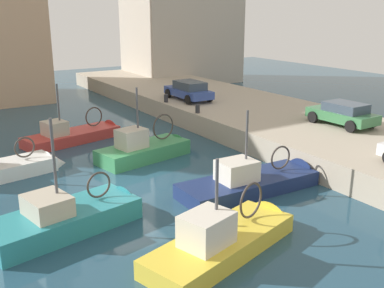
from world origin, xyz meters
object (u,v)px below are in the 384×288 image
Objects in this scene: fishing_boat_red at (78,139)px; fishing_boat_white at (2,175)px; mooring_bollard_mid at (166,98)px; fishing_boat_teal at (75,224)px; fishing_boat_navy at (257,187)px; fishing_boat_yellow at (229,245)px; parked_car_green at (343,113)px; parked_car_blue at (189,90)px; mooring_bollard_south at (198,109)px; fishing_boat_green at (149,155)px.

fishing_boat_red is 6.46m from fishing_boat_white.
fishing_boat_red is 11.97× the size of mooring_bollard_mid.
fishing_boat_navy is (7.70, -0.72, 0.01)m from fishing_boat_teal.
fishing_boat_yellow is 13.56m from parked_car_green.
parked_car_blue is (8.73, 1.76, 1.79)m from fishing_boat_red.
fishing_boat_red is 11.97× the size of mooring_bollard_south.
fishing_boat_white is (-8.91, 7.29, 0.03)m from fishing_boat_navy.
parked_car_blue is at bearing 65.37° from mooring_bollard_south.
fishing_boat_navy is at bearing -71.00° from fishing_boat_red.
fishing_boat_teal is at bearing -135.14° from parked_car_blue.
fishing_boat_yellow reaches higher than fishing_boat_white.
fishing_boat_green is 5.90m from mooring_bollard_south.
mooring_bollard_south is at bearing 71.95° from fishing_boat_navy.
fishing_boat_green reaches higher than mooring_bollard_south.
mooring_bollard_south is at bearing 31.01° from fishing_boat_green.
fishing_boat_red reaches higher than parked_car_green.
fishing_boat_teal reaches higher than parked_car_blue.
fishing_boat_navy is 1.11× the size of fishing_boat_white.
fishing_boat_green is at bearing 106.62° from fishing_boat_navy.
parked_car_green is 12.01m from mooring_bollard_mid.
fishing_boat_white is at bearing 140.70° from fishing_boat_navy.
parked_car_blue is at bearing 11.39° from fishing_boat_red.
fishing_boat_green reaches higher than fishing_boat_yellow.
fishing_boat_navy reaches higher than mooring_bollard_mid.
fishing_boat_teal is at bearing 131.84° from fishing_boat_yellow.
parked_car_green is (10.00, -3.92, 1.73)m from fishing_boat_green.
mooring_bollard_south is (-5.07, 6.88, -0.39)m from parked_car_green.
fishing_boat_white is at bearing 114.59° from fishing_boat_yellow.
mooring_bollard_mid is at bearing 54.72° from fishing_boat_green.
fishing_boat_green is 10.60× the size of mooring_bollard_mid.
fishing_boat_white is 11.39× the size of mooring_bollard_mid.
fishing_boat_white reaches higher than parked_car_green.
fishing_boat_teal is at bearing 174.66° from fishing_boat_navy.
fishing_boat_red is 15.12m from parked_car_green.
fishing_boat_green reaches higher than fishing_boat_navy.
fishing_boat_navy is at bearing -163.34° from parked_car_green.
fishing_boat_red reaches higher than fishing_boat_white.
fishing_boat_white is at bearing 172.29° from fishing_boat_green.
parked_car_green is at bearing -72.94° from parked_car_blue.
fishing_boat_yellow is at bearing -112.90° from mooring_bollard_mid.
fishing_boat_green is at bearing -125.28° from mooring_bollard_mid.
fishing_boat_yellow is 1.07× the size of fishing_boat_teal.
fishing_boat_green is at bearing 77.67° from fishing_boat_yellow.
mooring_bollard_south is at bearing -16.84° from fishing_boat_red.
parked_car_blue is 11.24m from parked_car_green.
parked_car_blue is 7.57× the size of mooring_bollard_south.
fishing_boat_red is at bearing 163.16° from mooring_bollard_south.
parked_car_blue is at bearing 23.19° from fishing_boat_white.
parked_car_green is at bearing -36.76° from fishing_boat_red.
fishing_boat_red is 1.58× the size of parked_car_blue.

